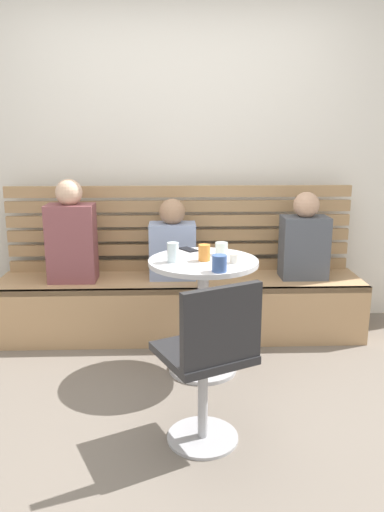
{
  "coord_description": "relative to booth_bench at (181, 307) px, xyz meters",
  "views": [
    {
      "loc": [
        -0.04,
        -2.36,
        1.51
      ],
      "look_at": [
        0.07,
        0.66,
        0.75
      ],
      "focal_mm": 34.99,
      "sensor_mm": 36.0,
      "label": 1
    }
  ],
  "objects": [
    {
      "name": "cup_tumbler_orange",
      "position": [
        0.14,
        -0.62,
        0.57
      ],
      "size": [
        0.07,
        0.07,
        0.1
      ],
      "primitive_type": "cylinder",
      "color": "orange",
      "rests_on": "cafe_table"
    },
    {
      "name": "ground",
      "position": [
        0.0,
        -1.2,
        -0.22
      ],
      "size": [
        8.0,
        8.0,
        0.0
      ],
      "primitive_type": "plane",
      "color": "#70665B"
    },
    {
      "name": "person_child_left",
      "position": [
        -0.06,
        0.04,
        0.48
      ],
      "size": [
        0.34,
        0.22,
        0.59
      ],
      "color": "#8C9EC6",
      "rests_on": "booth_bench"
    },
    {
      "name": "cafe_table",
      "position": [
        0.14,
        -0.59,
        0.3
      ],
      "size": [
        0.68,
        0.68,
        0.74
      ],
      "color": "#ADADB2",
      "rests_on": "ground"
    },
    {
      "name": "cup_glass_tall",
      "position": [
        -0.05,
        -0.64,
        0.58
      ],
      "size": [
        0.07,
        0.07,
        0.12
      ],
      "primitive_type": "cylinder",
      "color": "silver",
      "rests_on": "cafe_table"
    },
    {
      "name": "booth_bench",
      "position": [
        0.0,
        0.0,
        0.0
      ],
      "size": [
        2.7,
        0.52,
        0.44
      ],
      "color": "tan",
      "rests_on": "ground"
    },
    {
      "name": "white_chair",
      "position": [
        0.12,
        -1.4,
        0.24
      ],
      "size": [
        0.53,
        0.53,
        0.85
      ],
      "color": "#ADADB2",
      "rests_on": "ground"
    },
    {
      "name": "back_wall",
      "position": [
        0.0,
        0.44,
        1.23
      ],
      "size": [
        5.2,
        0.1,
        2.9
      ],
      "primitive_type": "cube",
      "color": "silver",
      "rests_on": "ground"
    },
    {
      "name": "phone_on_table",
      "position": [
        0.05,
        -0.33,
        0.52
      ],
      "size": [
        0.14,
        0.15,
        0.01
      ],
      "primitive_type": "cube",
      "rotation": [
        0.0,
        0.0,
        0.61
      ],
      "color": "black",
      "rests_on": "cafe_table"
    },
    {
      "name": "cup_espresso_small",
      "position": [
        0.32,
        -0.68,
        0.55
      ],
      "size": [
        0.06,
        0.06,
        0.05
      ],
      "primitive_type": "cylinder",
      "color": "silver",
      "rests_on": "cafe_table"
    },
    {
      "name": "person_child_middle",
      "position": [
        0.92,
        0.01,
        0.5
      ],
      "size": [
        0.34,
        0.22,
        0.64
      ],
      "color": "#4C515B",
      "rests_on": "booth_bench"
    },
    {
      "name": "booth_backrest",
      "position": [
        0.0,
        0.24,
        0.56
      ],
      "size": [
        2.65,
        0.04,
        0.67
      ],
      "color": "#A68157",
      "rests_on": "booth_bench"
    },
    {
      "name": "cup_mug_blue",
      "position": [
        0.21,
        -0.87,
        0.57
      ],
      "size": [
        0.08,
        0.08,
        0.09
      ],
      "primitive_type": "cylinder",
      "color": "#3D5B9E",
      "rests_on": "cafe_table"
    },
    {
      "name": "cup_glass_short",
      "position": [
        0.26,
        -0.47,
        0.56
      ],
      "size": [
        0.08,
        0.08,
        0.08
      ],
      "primitive_type": "cylinder",
      "color": "silver",
      "rests_on": "cafe_table"
    },
    {
      "name": "person_adult",
      "position": [
        -0.78,
        -0.01,
        0.55
      ],
      "size": [
        0.34,
        0.22,
        0.74
      ],
      "color": "brown",
      "rests_on": "booth_bench"
    }
  ]
}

